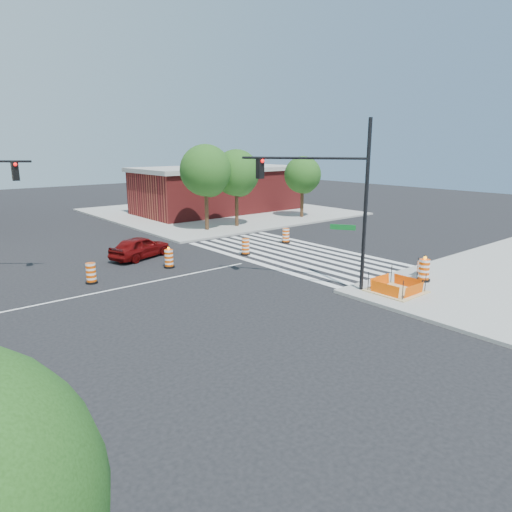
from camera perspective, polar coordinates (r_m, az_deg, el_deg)
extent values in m
plane|color=black|center=(23.01, -15.79, -3.72)|extent=(120.00, 120.00, 0.00)
cube|color=gray|center=(47.08, -4.71, 5.55)|extent=(22.00, 22.00, 0.15)
cube|color=silver|center=(26.92, -0.50, -0.67)|extent=(0.45, 13.50, 0.01)
cube|color=silver|center=(27.48, 0.96, -0.37)|extent=(0.45, 13.50, 0.01)
cube|color=silver|center=(28.06, 2.35, -0.09)|extent=(0.45, 13.50, 0.01)
cube|color=silver|center=(28.65, 3.69, 0.18)|extent=(0.45, 13.50, 0.01)
cube|color=silver|center=(29.26, 4.98, 0.44)|extent=(0.45, 13.50, 0.01)
cube|color=silver|center=(29.88, 6.21, 0.69)|extent=(0.45, 13.50, 0.01)
cube|color=silver|center=(30.52, 7.39, 0.93)|extent=(0.45, 13.50, 0.01)
cube|color=silver|center=(31.17, 8.53, 1.16)|extent=(0.45, 13.50, 0.01)
cube|color=silver|center=(23.00, -15.79, -3.71)|extent=(14.00, 0.12, 0.01)
cube|color=tan|center=(21.91, 17.10, -4.20)|extent=(2.20, 2.20, 0.05)
cube|color=#EC5204|center=(21.39, 19.15, -4.09)|extent=(1.44, 0.02, 0.55)
cube|color=#EC5204|center=(22.31, 15.23, -3.08)|extent=(1.44, 0.02, 0.55)
cube|color=#EC5204|center=(21.11, 15.79, -4.07)|extent=(0.02, 1.44, 0.55)
cube|color=#EC5204|center=(22.57, 18.41, -3.12)|extent=(0.02, 1.44, 0.55)
cylinder|color=black|center=(20.60, 17.87, -4.15)|extent=(0.04, 0.04, 0.90)
cylinder|color=black|center=(22.09, 20.42, -3.17)|extent=(0.04, 0.04, 0.90)
cylinder|color=black|center=(21.56, 13.86, -3.10)|extent=(0.04, 0.04, 0.90)
cylinder|color=black|center=(22.98, 16.56, -2.23)|extent=(0.04, 0.04, 0.90)
cube|color=maroon|center=(46.84, -4.75, 8.01)|extent=(16.00, 8.00, 4.20)
cube|color=gray|center=(46.67, -4.81, 10.82)|extent=(16.50, 8.50, 0.40)
imported|color=#5D0808|center=(28.43, -14.28, 1.07)|extent=(4.31, 2.84, 1.36)
cylinder|color=black|center=(21.01, 13.54, 5.98)|extent=(0.17, 0.17, 7.69)
cylinder|color=black|center=(21.19, 5.89, 12.08)|extent=(3.32, 4.85, 0.12)
cube|color=black|center=(21.67, 0.51, 10.91)|extent=(0.31, 0.27, 0.96)
sphere|color=#FF0C0C|center=(21.52, 0.83, 11.79)|extent=(0.17, 0.17, 0.17)
cube|color=#0C591E|center=(21.22, 10.80, 3.56)|extent=(0.68, 0.98, 0.24)
cube|color=black|center=(25.38, -27.89, 9.36)|extent=(0.30, 0.26, 0.93)
sphere|color=#FF0C0C|center=(25.19, -27.88, 10.09)|extent=(0.17, 0.17, 0.17)
cylinder|color=black|center=(24.01, 20.17, -2.82)|extent=(0.64, 0.64, 0.11)
cylinder|color=#E14B04|center=(23.87, 20.27, -1.59)|extent=(0.51, 0.51, 1.01)
sphere|color=#FF990C|center=(23.73, 20.39, -0.22)|extent=(0.17, 0.17, 0.17)
cube|color=#E14B04|center=(24.79, 19.95, -0.71)|extent=(0.87, 0.17, 0.29)
cube|color=#E14B04|center=(24.87, 19.89, -1.44)|extent=(0.87, 0.17, 0.23)
cylinder|color=black|center=(24.49, 19.57, -1.34)|extent=(0.04, 0.04, 1.02)
cylinder|color=black|center=(25.19, 20.25, -1.00)|extent=(0.04, 0.04, 1.02)
cylinder|color=#382314|center=(36.30, -6.21, 6.39)|extent=(0.30, 0.30, 4.26)
sphere|color=#1F4714|center=(36.06, -6.31, 10.59)|extent=(3.99, 3.99, 3.99)
sphere|color=#1F4714|center=(36.60, -5.91, 9.60)|extent=(2.93, 2.93, 2.93)
sphere|color=#1F4714|center=(35.73, -6.64, 9.91)|extent=(2.66, 2.66, 2.66)
cylinder|color=#382314|center=(37.85, -2.43, 6.56)|extent=(0.29, 0.29, 4.01)
sphere|color=#1F4714|center=(37.63, -2.47, 10.35)|extent=(3.76, 3.76, 3.76)
sphere|color=#1F4714|center=(38.16, -2.16, 9.46)|extent=(2.76, 2.76, 2.76)
sphere|color=#1F4714|center=(37.29, -2.74, 9.74)|extent=(2.51, 2.51, 2.51)
cylinder|color=#382314|center=(42.94, 5.78, 7.07)|extent=(0.31, 0.31, 3.60)
sphere|color=#1F4714|center=(42.74, 5.85, 10.07)|extent=(3.37, 3.37, 3.37)
sphere|color=#1F4714|center=(43.32, 6.01, 9.36)|extent=(2.47, 2.47, 2.47)
sphere|color=#1F4714|center=(42.36, 5.66, 9.58)|extent=(2.25, 2.25, 2.25)
cylinder|color=black|center=(24.13, -19.83, -3.09)|extent=(0.60, 0.60, 0.10)
cylinder|color=#E14B04|center=(24.00, -19.93, -1.95)|extent=(0.48, 0.48, 0.95)
cylinder|color=black|center=(26.03, -10.79, -1.32)|extent=(0.60, 0.60, 0.10)
cylinder|color=#E14B04|center=(25.90, -10.83, -0.25)|extent=(0.48, 0.48, 0.95)
sphere|color=#FF990C|center=(25.78, -10.89, 0.94)|extent=(0.16, 0.16, 0.16)
cylinder|color=black|center=(28.55, -1.31, 0.25)|extent=(0.60, 0.60, 0.10)
cylinder|color=#E14B04|center=(28.44, -1.31, 1.23)|extent=(0.48, 0.48, 0.95)
cylinder|color=black|center=(32.14, 3.75, 1.74)|extent=(0.60, 0.60, 0.10)
cylinder|color=#E14B04|center=(32.04, 3.76, 2.62)|extent=(0.48, 0.48, 0.95)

